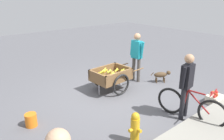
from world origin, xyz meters
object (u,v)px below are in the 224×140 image
at_px(cyclist_person, 187,81).
at_px(fire_hydrant, 135,128).
at_px(plastic_bucket, 31,120).
at_px(apple_crate, 214,98).
at_px(bicycle, 190,106).
at_px(fruit_cart, 111,77).
at_px(vendor_person, 137,53).
at_px(dog, 162,75).

distance_m(cyclist_person, fire_hydrant, 1.68).
xyz_separation_m(plastic_bucket, apple_crate, (-4.24, 2.08, -0.02)).
height_order(bicycle, apple_crate, bicycle).
height_order(fruit_cart, vendor_person, vendor_person).
height_order(fruit_cart, cyclist_person, cyclist_person).
height_order(fruit_cart, bicycle, bicycle).
relative_size(bicycle, plastic_bucket, 5.49).
distance_m(vendor_person, dog, 1.10).
height_order(cyclist_person, fire_hydrant, cyclist_person).
height_order(vendor_person, cyclist_person, vendor_person).
xyz_separation_m(bicycle, plastic_bucket, (2.96, -2.12, -0.20)).
relative_size(bicycle, dog, 2.84).
bearing_deg(dog, plastic_bucket, -3.15).
height_order(vendor_person, dog, vendor_person).
distance_m(vendor_person, apple_crate, 2.67).
height_order(cyclist_person, dog, cyclist_person).
height_order(dog, apple_crate, dog).
bearing_deg(apple_crate, fruit_cart, -56.19).
relative_size(fire_hydrant, apple_crate, 1.52).
relative_size(fruit_cart, cyclist_person, 1.07).
distance_m(bicycle, cyclist_person, 0.61).
bearing_deg(fruit_cart, apple_crate, 123.81).
relative_size(bicycle, cyclist_person, 1.04).
xyz_separation_m(vendor_person, cyclist_person, (0.83, 2.38, -0.03)).
bearing_deg(cyclist_person, fire_hydrant, -2.60).
height_order(fruit_cart, plastic_bucket, fruit_cart).
relative_size(dog, fire_hydrant, 0.86).
distance_m(cyclist_person, plastic_bucket, 3.62).
distance_m(fire_hydrant, plastic_bucket, 2.35).
bearing_deg(apple_crate, vendor_person, -79.03).
relative_size(fruit_cart, bicycle, 1.03).
xyz_separation_m(dog, plastic_bucket, (4.30, -0.24, -0.12)).
bearing_deg(dog, fire_hydrant, 29.47).
height_order(fruit_cart, fire_hydrant, fruit_cart).
bearing_deg(plastic_bucket, apple_crate, 153.87).
distance_m(bicycle, dog, 2.32).
xyz_separation_m(vendor_person, fire_hydrant, (2.39, 2.31, -0.64)).
bearing_deg(bicycle, apple_crate, -178.25).
relative_size(fire_hydrant, plastic_bucket, 2.24).
relative_size(vendor_person, bicycle, 0.99).
bearing_deg(plastic_bucket, bicycle, 144.38).
bearing_deg(bicycle, fruit_cart, -82.05).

